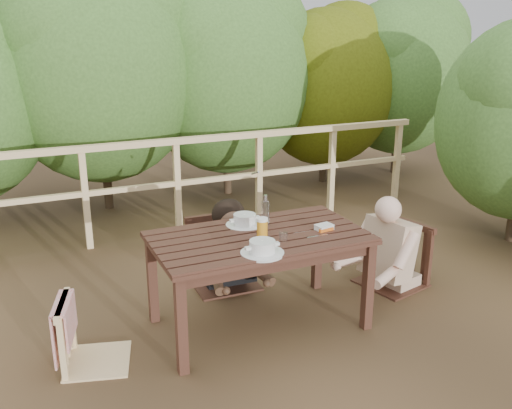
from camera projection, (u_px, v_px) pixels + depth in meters
name	position (u px, v px, depth m)	size (l,w,h in m)	color
ground	(259.00, 324.00, 4.16)	(60.00, 60.00, 0.00)	brown
table	(259.00, 281.00, 4.05)	(1.47, 0.83, 0.68)	#3A2016
chair_left	(92.00, 303.00, 3.56)	(0.42, 0.42, 0.84)	#E6C289
chair_far	(223.00, 226.00, 4.63)	(0.52, 0.52, 1.04)	#3A2016
chair_right	(395.00, 230.00, 4.64)	(0.48, 0.48, 0.97)	#3A2016
woman	(222.00, 216.00, 4.63)	(0.48, 0.59, 1.19)	black
diner_right	(399.00, 210.00, 4.60)	(0.52, 0.64, 1.30)	#CBA98B
railing	(178.00, 188.00, 5.74)	(5.60, 0.10, 1.01)	#E6C289
hedge_row	(176.00, 40.00, 6.51)	(6.60, 1.60, 3.80)	#395E25
soup_near	(262.00, 247.00, 3.63)	(0.28, 0.28, 0.09)	white
soup_far	(245.00, 220.00, 4.13)	(0.28, 0.28, 0.09)	white
beer_glass	(262.00, 229.00, 3.89)	(0.08, 0.08, 0.15)	orange
bottle	(265.00, 211.00, 4.10)	(0.06, 0.06, 0.24)	white
tumbler	(283.00, 238.00, 3.84)	(0.06, 0.06, 0.07)	silver
butter_tub	(324.00, 228.00, 4.03)	(0.12, 0.09, 0.05)	white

